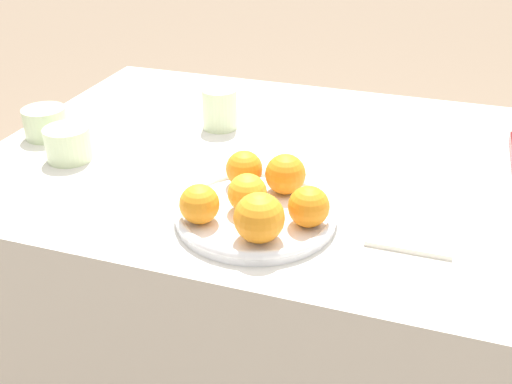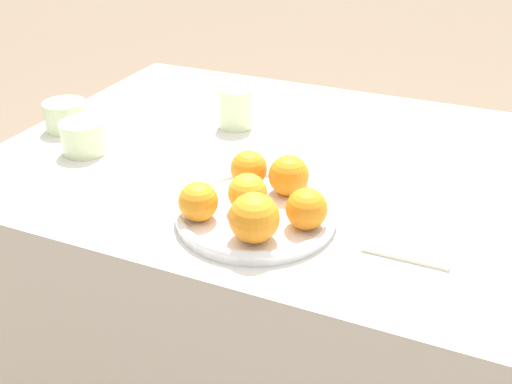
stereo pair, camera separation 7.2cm
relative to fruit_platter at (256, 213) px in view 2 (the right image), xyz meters
name	(u,v)px [view 2 (the right image)]	position (x,y,z in m)	size (l,w,h in m)	color
table	(374,338)	(0.17, 0.23, -0.40)	(1.50, 0.81, 0.77)	silver
fruit_platter	(256,213)	(0.00, 0.00, 0.00)	(0.25, 0.25, 0.02)	silver
orange_0	(249,169)	(-0.05, 0.07, 0.03)	(0.06, 0.06, 0.06)	orange
orange_1	(247,193)	(-0.01, 0.00, 0.03)	(0.06, 0.06, 0.06)	orange
orange_2	(307,209)	(0.09, -0.01, 0.04)	(0.06, 0.06, 0.06)	orange
orange_3	(198,201)	(-0.07, -0.06, 0.03)	(0.06, 0.06, 0.06)	orange
orange_4	(254,218)	(0.03, -0.07, 0.04)	(0.07, 0.07, 0.07)	orange
orange_5	(289,175)	(0.03, 0.07, 0.04)	(0.07, 0.07, 0.07)	orange
cup_0	(84,137)	(-0.40, 0.10, 0.02)	(0.09, 0.09, 0.06)	beige
cup_1	(236,108)	(-0.19, 0.32, 0.03)	(0.07, 0.07, 0.08)	beige
cup_2	(65,116)	(-0.50, 0.17, 0.02)	(0.09, 0.09, 0.06)	beige
napkin	(413,234)	(0.24, 0.05, -0.01)	(0.12, 0.14, 0.01)	silver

